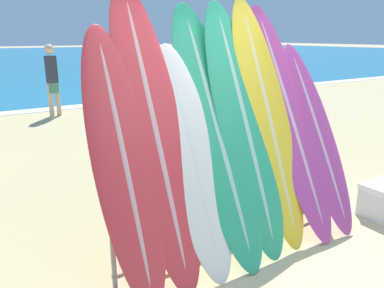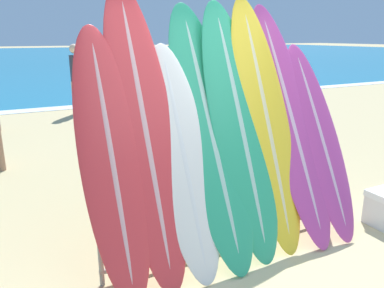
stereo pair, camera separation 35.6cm
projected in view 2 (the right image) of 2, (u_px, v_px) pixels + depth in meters
ocean_water at (21, 57)px, 35.89m from camera, size 120.00×60.00×0.01m
surfboard_rack at (230, 206)px, 3.48m from camera, size 2.49×0.04×0.82m
surfboard_slot_0 at (111, 160)px, 2.91m from camera, size 0.50×1.00×2.08m
surfboard_slot_1 at (145, 130)px, 3.08m from camera, size 0.54×1.17×2.44m
surfboard_slot_2 at (183, 159)px, 3.18m from camera, size 0.51×0.98×1.92m
surfboard_slot_3 at (210, 131)px, 3.35m from camera, size 0.59×1.26×2.29m
surfboard_slot_4 at (240, 127)px, 3.45m from camera, size 0.58×1.13×2.32m
surfboard_slot_5 at (266, 122)px, 3.57m from camera, size 0.54×1.08×2.36m
surfboard_slot_6 at (290, 120)px, 3.75m from camera, size 0.54×1.29×2.31m
surfboard_slot_7 at (320, 139)px, 3.84m from camera, size 0.49×1.09×1.91m
person_near_water at (76, 76)px, 9.58m from camera, size 0.30×0.24×1.78m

